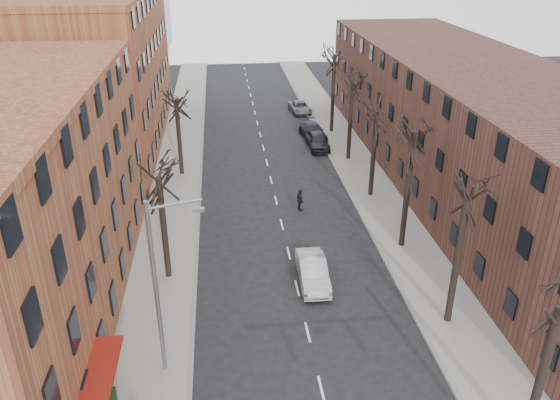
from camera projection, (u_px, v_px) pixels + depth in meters
name	position (u px, v px, depth m)	size (l,w,h in m)	color
sidewalk_left	(178.00, 170.00, 48.37)	(4.00, 90.00, 0.15)	gray
sidewalk_right	(355.00, 162.00, 49.97)	(4.00, 90.00, 0.15)	gray
building_left_far	(94.00, 71.00, 52.62)	(12.00, 28.00, 14.00)	brown
building_right	(469.00, 125.00, 44.15)	(12.00, 50.00, 10.00)	#4E2D24
tree_right_b	(447.00, 322.00, 29.38)	(5.20, 5.20, 10.80)	black
tree_right_c	(401.00, 246.00, 36.54)	(5.20, 5.20, 11.60)	black
tree_right_d	(370.00, 196.00, 43.70)	(5.20, 5.20, 10.00)	black
tree_right_e	(348.00, 159.00, 50.86)	(5.20, 5.20, 10.80)	black
tree_right_f	(331.00, 132.00, 58.02)	(5.20, 5.20, 11.60)	black
tree_left_a	(169.00, 277.00, 33.23)	(5.20, 5.20, 9.50)	black
tree_left_b	(182.00, 175.00, 47.55)	(5.20, 5.20, 9.50)	black
streetlight	(159.00, 283.00, 23.95)	(2.45, 0.22, 9.03)	slate
silver_sedan	(313.00, 271.00, 32.45)	(1.60, 4.60, 1.52)	#ACADB3
parked_car_near	(318.00, 141.00, 53.19)	(1.87, 4.65, 1.59)	black
parked_car_mid	(313.00, 131.00, 55.96)	(2.10, 5.16, 1.50)	black
parked_car_far	(300.00, 107.00, 64.12)	(2.12, 4.60, 1.28)	slate
pedestrian_crossing	(300.00, 200.00, 40.95)	(1.04, 0.43, 1.78)	black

